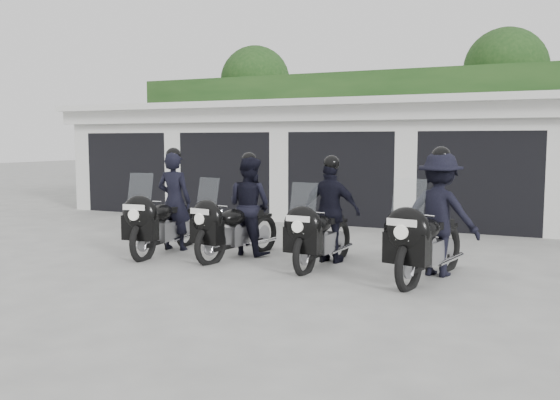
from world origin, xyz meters
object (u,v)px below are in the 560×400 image
at_px(police_bike_a, 166,210).
at_px(police_bike_d, 435,221).
at_px(police_bike_c, 327,217).
at_px(police_bike_b, 242,211).

height_order(police_bike_a, police_bike_d, police_bike_d).
height_order(police_bike_a, police_bike_c, police_bike_a).
bearing_deg(police_bike_a, police_bike_d, -4.40).
relative_size(police_bike_a, police_bike_b, 1.05).
bearing_deg(police_bike_a, police_bike_c, 0.01).
height_order(police_bike_a, police_bike_b, police_bike_a).
xyz_separation_m(police_bike_a, police_bike_c, (2.95, 0.23, 0.00)).
xyz_separation_m(police_bike_b, police_bike_c, (1.55, -0.04, -0.01)).
distance_m(police_bike_b, police_bike_d, 3.31).
relative_size(police_bike_a, police_bike_d, 0.99).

